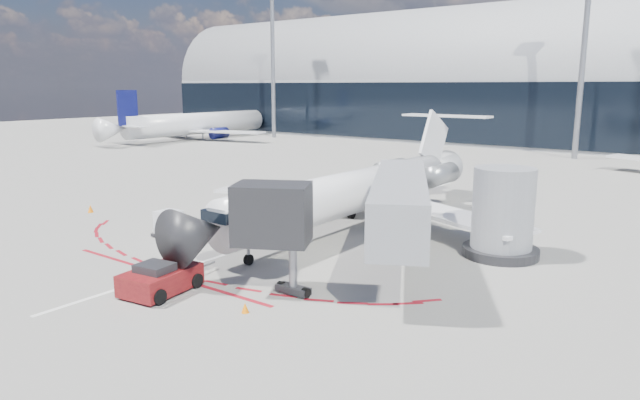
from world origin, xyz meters
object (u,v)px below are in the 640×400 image
Objects in this scene: regional_jet at (360,189)px; pushback_tug at (160,279)px; ramp_worker at (176,272)px; uld_container at (169,224)px.

pushback_tug is (-0.40, -15.62, -1.78)m from regional_jet.
regional_jet is 18.47× the size of ramp_worker.
pushback_tug is 9.62m from uld_container.
uld_container is at bearing -53.37° from ramp_worker.
uld_container is at bearing -129.45° from regional_jet.
ramp_worker is at bearing 69.60° from pushback_tug.
ramp_worker is at bearing -90.88° from regional_jet.
uld_container reaches higher than ramp_worker.
regional_jet is 5.26× the size of pushback_tug.
regional_jet is 15.72m from pushback_tug.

